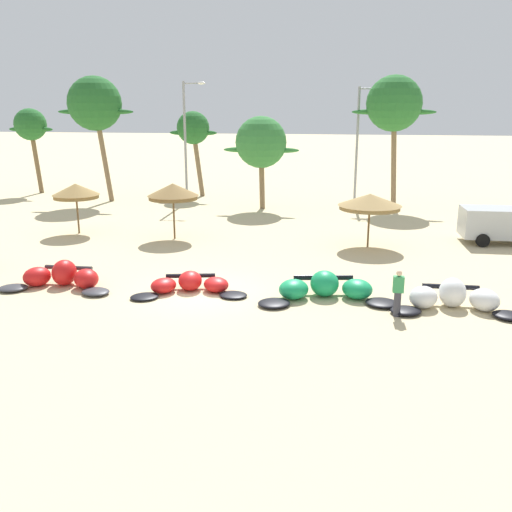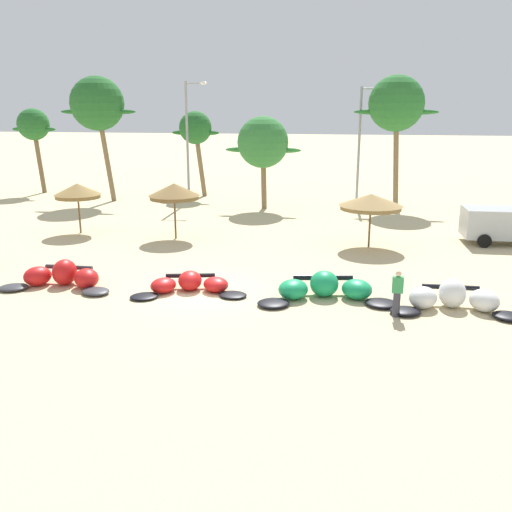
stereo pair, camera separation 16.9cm
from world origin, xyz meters
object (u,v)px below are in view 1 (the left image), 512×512
(kite_left_of_center, at_px, (190,285))
(lamppost_west_center, at_px, (359,139))
(palm_center_right, at_px, (394,104))
(palm_center_left, at_px, (261,143))
(kite_left, at_px, (62,277))
(kite_center, at_px, (325,289))
(beach_umbrella_near_van, at_px, (76,191))
(kite_right_of_center, at_px, (454,298))
(palm_left, at_px, (95,104))
(beach_umbrella_near_palms, at_px, (370,202))
(lamppost_west, at_px, (187,136))
(beach_umbrella_middle, at_px, (173,191))
(palm_leftmost, at_px, (31,126))
(palm_left_of_gap, at_px, (193,129))
(parked_van, at_px, (506,223))
(person_near_kites, at_px, (398,293))

(kite_left_of_center, relative_size, lamppost_west_center, 0.54)
(palm_center_right, bearing_deg, palm_center_left, -164.10)
(kite_left, height_order, kite_center, kite_left)
(beach_umbrella_near_van, height_order, palm_center_right, palm_center_right)
(kite_left, bearing_deg, kite_left_of_center, 2.68)
(lamppost_west_center, bearing_deg, beach_umbrella_near_van, -140.51)
(kite_right_of_center, bearing_deg, palm_left, 138.10)
(beach_umbrella_near_palms, relative_size, palm_left, 0.35)
(beach_umbrella_near_van, relative_size, lamppost_west, 0.32)
(beach_umbrella_middle, xyz_separation_m, palm_leftmost, (-16.39, 14.19, 2.84))
(beach_umbrella_middle, xyz_separation_m, lamppost_west, (-2.57, 11.53, 2.29))
(kite_center, bearing_deg, palm_left_of_gap, 116.37)
(palm_center_right, height_order, lamppost_west_center, palm_center_right)
(kite_right_of_center, xyz_separation_m, palm_left, (-22.30, 20.01, 6.67))
(palm_left, bearing_deg, beach_umbrella_near_van, -71.59)
(parked_van, distance_m, lamppost_west_center, 14.01)
(kite_left_of_center, distance_m, kite_center, 5.16)
(palm_left, xyz_separation_m, palm_center_right, (21.30, 1.24, -0.01))
(parked_van, bearing_deg, lamppost_west, 154.03)
(kite_left, distance_m, lamppost_west, 20.83)
(parked_van, bearing_deg, beach_umbrella_near_palms, -164.04)
(lamppost_west_center, bearing_deg, kite_left, -117.81)
(parked_van, distance_m, palm_left, 28.82)
(palm_center_left, bearing_deg, lamppost_west, 164.05)
(palm_left_of_gap, relative_size, lamppost_west, 0.76)
(beach_umbrella_near_van, height_order, palm_center_left, palm_center_left)
(beach_umbrella_near_palms, xyz_separation_m, palm_leftmost, (-26.64, 14.35, 3.07))
(beach_umbrella_near_van, xyz_separation_m, palm_center_right, (17.71, 12.06, 4.67))
(kite_center, relative_size, palm_center_left, 0.83)
(beach_umbrella_middle, xyz_separation_m, lamppost_west_center, (9.73, 13.10, 2.08))
(palm_left_of_gap, bearing_deg, beach_umbrella_near_van, -100.79)
(kite_right_of_center, bearing_deg, palm_leftmost, 141.93)
(lamppost_west, bearing_deg, palm_center_left, -15.95)
(kite_left_of_center, bearing_deg, person_near_kites, -9.70)
(person_near_kites, distance_m, lamppost_west_center, 23.31)
(beach_umbrella_near_palms, xyz_separation_m, lamppost_west, (-12.81, 11.69, 2.52))
(kite_left_of_center, height_order, palm_center_right, palm_center_right)
(kite_center, xyz_separation_m, person_near_kites, (2.48, -1.43, 0.45))
(person_near_kites, distance_m, lamppost_west, 25.64)
(palm_left, height_order, lamppost_west_center, palm_left)
(beach_umbrella_near_palms, xyz_separation_m, palm_center_left, (-7.11, 10.06, 2.20))
(kite_left_of_center, height_order, kite_center, kite_center)
(beach_umbrella_near_palms, distance_m, palm_left_of_gap, 20.12)
(beach_umbrella_near_palms, height_order, lamppost_west_center, lamppost_west_center)
(kite_right_of_center, xyz_separation_m, lamppost_west_center, (-3.25, 21.93, 4.25))
(lamppost_west_center, bearing_deg, kite_right_of_center, -81.56)
(kite_center, xyz_separation_m, palm_leftmost, (-24.89, 22.62, 5.03))
(beach_umbrella_near_van, height_order, lamppost_west_center, lamppost_west_center)
(kite_right_of_center, distance_m, palm_left_of_gap, 28.85)
(kite_right_of_center, relative_size, beach_umbrella_near_palms, 1.49)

